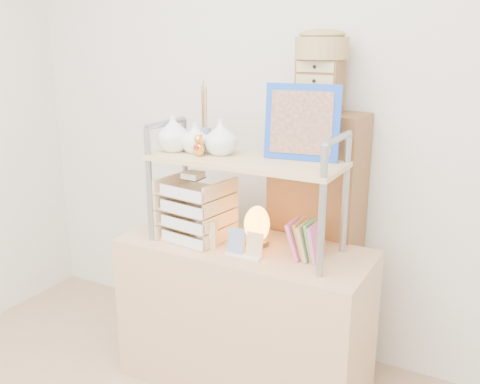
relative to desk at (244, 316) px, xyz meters
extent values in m
cube|color=silver|center=(0.00, 0.50, 0.93)|extent=(3.40, 0.02, 2.60)
cube|color=tan|center=(0.00, 0.00, 0.00)|extent=(1.20, 0.50, 0.75)
cube|color=brown|center=(0.22, 0.37, 0.30)|extent=(0.47, 0.27, 1.35)
cylinder|color=gray|center=(-0.43, -0.15, 0.65)|extent=(0.03, 0.03, 0.55)
cylinder|color=gray|center=(-0.43, 0.15, 0.65)|extent=(0.03, 0.03, 0.55)
cylinder|color=gray|center=(-0.43, 0.00, 0.93)|extent=(0.03, 0.30, 0.03)
cylinder|color=gray|center=(0.43, -0.15, 0.65)|extent=(0.03, 0.03, 0.55)
cylinder|color=gray|center=(0.43, 0.15, 0.65)|extent=(0.03, 0.03, 0.55)
cylinder|color=gray|center=(0.43, 0.00, 0.93)|extent=(0.03, 0.30, 0.03)
cube|color=tan|center=(0.00, 0.00, 0.79)|extent=(0.90, 0.34, 0.02)
imported|color=white|center=(-0.37, -0.02, 0.88)|extent=(0.17, 0.17, 0.17)
imported|color=white|center=(-0.26, 0.00, 0.87)|extent=(0.14, 0.14, 0.14)
imported|color=white|center=(-0.14, 0.02, 0.88)|extent=(0.16, 0.16, 0.16)
cylinder|color=#234A9B|center=(-0.29, 0.12, 0.85)|extent=(0.07, 0.07, 0.10)
cube|color=blue|center=(0.23, 0.10, 0.96)|extent=(0.34, 0.10, 0.33)
cube|color=#502F24|center=(0.23, 0.09, 0.96)|extent=(0.28, 0.07, 0.27)
cube|color=#D15B97|center=(0.36, 0.00, 0.46)|extent=(0.05, 0.12, 0.17)
cube|color=#58A954|center=(0.33, 0.02, 0.46)|extent=(0.05, 0.12, 0.17)
cube|color=tan|center=(0.31, 0.00, 0.46)|extent=(0.06, 0.13, 0.17)
cube|color=orange|center=(0.29, 0.02, 0.46)|extent=(0.06, 0.14, 0.17)
cube|color=#D15B97|center=(0.27, 0.00, 0.46)|extent=(0.07, 0.14, 0.17)
cube|color=tan|center=(-0.25, -0.03, 0.38)|extent=(0.31, 0.29, 0.01)
cube|color=white|center=(-0.25, -0.15, 0.41)|extent=(0.25, 0.05, 0.05)
cube|color=tan|center=(-0.25, -0.03, 0.46)|extent=(0.31, 0.29, 0.01)
cube|color=white|center=(-0.25, -0.15, 0.48)|extent=(0.25, 0.05, 0.05)
cube|color=tan|center=(-0.25, -0.03, 0.53)|extent=(0.31, 0.29, 0.01)
cube|color=white|center=(-0.25, -0.15, 0.56)|extent=(0.25, 0.05, 0.05)
cube|color=tan|center=(-0.25, -0.03, 0.61)|extent=(0.31, 0.29, 0.01)
cube|color=white|center=(-0.25, -0.15, 0.64)|extent=(0.25, 0.05, 0.05)
cube|color=beige|center=(-0.25, -0.05, 0.70)|extent=(0.08, 0.08, 0.03)
cylinder|color=brown|center=(0.05, 0.03, 0.39)|extent=(0.11, 0.11, 0.02)
ellipsoid|color=orange|center=(0.05, 0.03, 0.48)|extent=(0.13, 0.12, 0.17)
cube|color=tan|center=(-0.14, -0.10, 0.44)|extent=(0.10, 0.06, 0.13)
cylinder|color=white|center=(-0.14, -0.12, 0.45)|extent=(0.07, 0.02, 0.07)
cube|color=white|center=(0.06, -0.12, 0.38)|extent=(0.17, 0.05, 0.01)
cube|color=navy|center=(0.01, -0.11, 0.44)|extent=(0.08, 0.02, 0.11)
cube|color=tan|center=(0.11, -0.10, 0.44)|extent=(0.08, 0.02, 0.10)
cube|color=brown|center=(0.22, 0.35, 1.10)|extent=(0.20, 0.15, 0.25)
cube|color=tan|center=(0.22, 0.27, 1.01)|extent=(0.18, 0.01, 0.05)
cube|color=tan|center=(0.22, 0.27, 1.07)|extent=(0.18, 0.01, 0.05)
cube|color=tan|center=(0.22, 0.27, 1.13)|extent=(0.18, 0.01, 0.05)
cube|color=tan|center=(0.22, 0.27, 1.19)|extent=(0.18, 0.01, 0.05)
cylinder|color=olive|center=(0.22, 0.35, 1.28)|extent=(0.25, 0.25, 0.10)
camera|label=1|loc=(1.11, -2.08, 1.33)|focal=40.00mm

